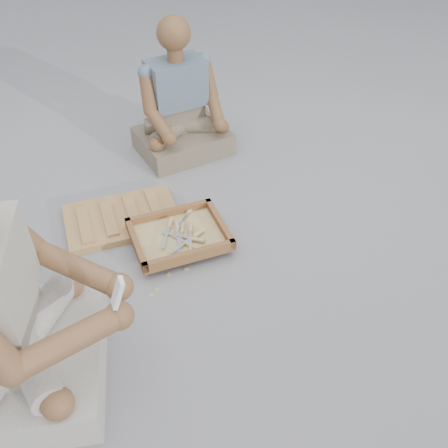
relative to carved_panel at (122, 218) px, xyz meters
name	(u,v)px	position (x,y,z in m)	size (l,w,h in m)	color
ground	(236,285)	(0.32, -0.67, -0.02)	(60.00, 60.00, 0.00)	gray
carved_panel	(122,218)	(0.00, 0.00, 0.00)	(0.57, 0.38, 0.04)	#AB7042
tool_tray	(179,236)	(0.20, -0.30, 0.04)	(0.48, 0.40, 0.06)	brown
chisel_0	(193,239)	(0.25, -0.37, 0.05)	(0.17, 0.17, 0.02)	white
chisel_1	(189,245)	(0.21, -0.39, 0.05)	(0.11, 0.21, 0.02)	white
chisel_2	(177,229)	(0.21, -0.26, 0.05)	(0.08, 0.22, 0.02)	white
chisel_3	(190,230)	(0.26, -0.31, 0.06)	(0.10, 0.21, 0.02)	white
chisel_4	(195,235)	(0.26, -0.35, 0.06)	(0.21, 0.10, 0.02)	white
chisel_5	(189,212)	(0.31, -0.16, 0.05)	(0.17, 0.17, 0.02)	white
chisel_6	(182,231)	(0.22, -0.28, 0.04)	(0.12, 0.20, 0.02)	white
chisel_7	(169,226)	(0.18, -0.23, 0.06)	(0.13, 0.20, 0.02)	white
wood_chip_0	(120,235)	(-0.05, -0.10, -0.02)	(0.02, 0.01, 0.00)	tan
wood_chip_1	(157,289)	(-0.01, -0.53, -0.02)	(0.02, 0.01, 0.00)	tan
wood_chip_2	(189,203)	(0.37, -0.01, -0.02)	(0.02, 0.01, 0.00)	tan
wood_chip_3	(151,295)	(-0.04, -0.55, -0.02)	(0.02, 0.01, 0.00)	tan
wood_chip_4	(186,269)	(0.16, -0.47, -0.02)	(0.02, 0.01, 0.00)	tan
wood_chip_5	(222,249)	(0.37, -0.42, -0.02)	(0.02, 0.01, 0.00)	tan
wood_chip_6	(168,275)	(0.07, -0.47, -0.02)	(0.02, 0.01, 0.00)	tan
wood_chip_7	(142,263)	(-0.01, -0.35, -0.02)	(0.02, 0.01, 0.00)	tan
craftsman	(15,318)	(-0.56, -0.74, 0.32)	(0.74, 0.75, 0.98)	beige
companion	(180,110)	(0.55, 0.51, 0.25)	(0.54, 0.45, 0.81)	#7A6F58
mobile_phone	(118,293)	(-0.24, -0.91, 0.45)	(0.06, 0.05, 0.11)	white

